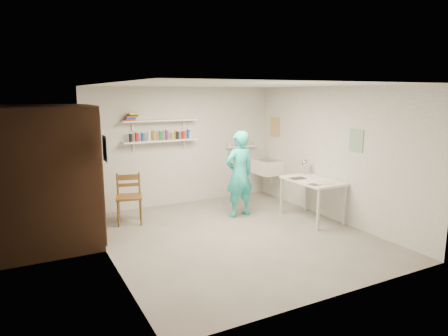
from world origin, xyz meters
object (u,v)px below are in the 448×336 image
wall_clock (234,158)px  wooden_chair (129,197)px  belfast_sink (268,167)px  man (239,174)px  desk_lamp (305,163)px  work_table (312,200)px

wall_clock → wooden_chair: (-1.95, 0.32, -0.60)m
belfast_sink → wall_clock: 1.35m
belfast_sink → man: (-1.17, -0.81, 0.10)m
desk_lamp → belfast_sink: bearing=93.7°
man → wooden_chair: 2.03m
man → belfast_sink: bearing=-150.8°
wall_clock → desk_lamp: 1.36m
desk_lamp → wooden_chair: bearing=164.2°
man → wooden_chair: (-1.93, 0.54, -0.33)m
work_table → desk_lamp: bearing=67.6°
man → wall_clock: man is taller
wall_clock → work_table: bearing=-49.8°
belfast_sink → desk_lamp: 1.20m
work_table → desk_lamp: (0.18, 0.45, 0.59)m
belfast_sink → work_table: belfast_sink is taller
belfast_sink → wall_clock: size_ratio=2.08×
wooden_chair → belfast_sink: bearing=19.3°
belfast_sink → desk_lamp: bearing=-86.3°
man → wall_clock: bearing=-100.7°
man → desk_lamp: man is taller
wall_clock → desk_lamp: wall_clock is taller
wooden_chair → work_table: (2.99, -1.34, -0.10)m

